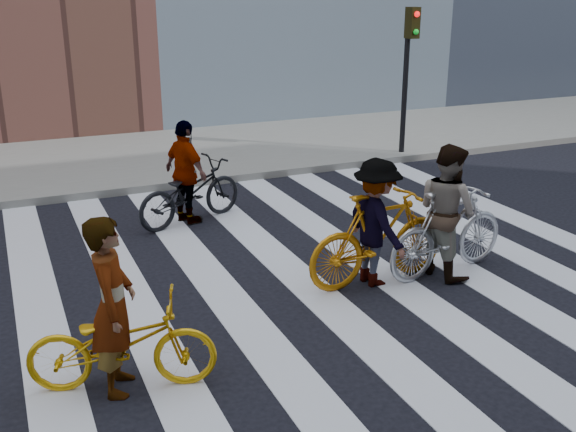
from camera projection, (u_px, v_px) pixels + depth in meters
ground at (343, 278)px, 9.10m from camera, size 100.00×100.00×0.00m
sidewalk_far at (190, 153)px, 15.57m from camera, size 100.00×5.00×0.15m
zebra_crosswalk at (343, 277)px, 9.10m from camera, size 8.25×10.00×0.01m
traffic_signal at (409, 57)px, 14.65m from camera, size 0.22×0.42×3.33m
bike_yellow_left at (122, 344)px, 6.47m from camera, size 1.92×1.15×0.95m
bike_silver_mid at (448, 231)px, 9.07m from camera, size 2.07×0.85×1.21m
bike_yellow_right at (379, 238)px, 8.78m from camera, size 2.12×0.73×1.26m
bike_dark_rear at (190, 192)px, 11.09m from camera, size 2.11×1.35×1.05m
rider_left at (113, 306)px, 6.32m from camera, size 0.60×0.75×1.78m
rider_mid at (447, 211)px, 8.95m from camera, size 0.80×0.97×1.81m
rider_right at (376, 223)px, 8.69m from camera, size 0.70×1.13×1.69m
rider_rear at (186, 173)px, 10.96m from camera, size 0.75×1.09×1.72m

